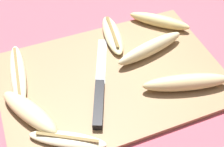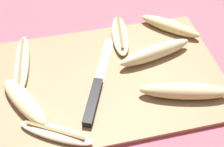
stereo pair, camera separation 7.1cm
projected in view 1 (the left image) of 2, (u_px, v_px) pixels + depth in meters
The scene contains 10 objects.
ground_plane at pixel (112, 80), 0.73m from camera, with size 4.00×4.00×0.00m, color #C65160.
cutting_board at pixel (112, 78), 0.73m from camera, with size 0.51×0.34×0.01m.
knife at pixel (99, 95), 0.68m from camera, with size 0.12×0.25×0.02m.
banana_pale_long at pixel (18, 74), 0.71m from camera, with size 0.05×0.19×0.02m.
banana_cream_curved at pixel (150, 48), 0.76m from camera, with size 0.19×0.07×0.04m.
banana_soft_right at pixel (112, 35), 0.80m from camera, with size 0.06×0.16×0.02m.
banana_mellow_near at pixel (186, 82), 0.68m from camera, with size 0.20×0.09×0.04m.
banana_bright_far at pixel (67, 140), 0.60m from camera, with size 0.15×0.11×0.02m.
banana_golden_short at pixel (159, 21), 0.83m from camera, with size 0.14×0.13×0.03m.
banana_ripe_center at pixel (29, 112), 0.64m from camera, with size 0.11×0.16×0.03m.
Camera 1 is at (-0.17, -0.44, 0.56)m, focal length 50.00 mm.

